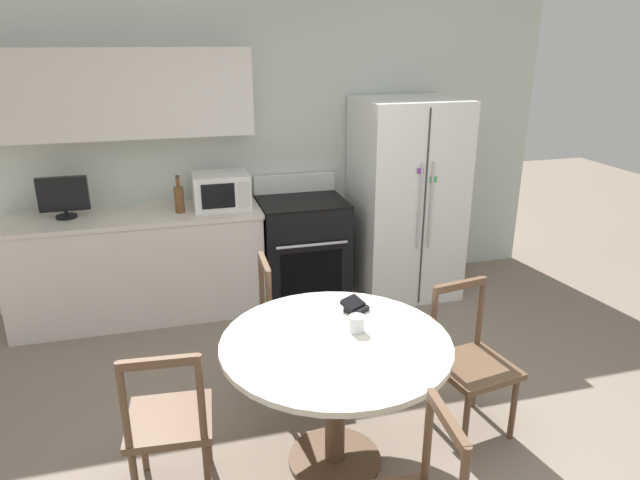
# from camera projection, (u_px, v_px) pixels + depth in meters

# --- Properties ---
(ground_plane) EXTENTS (14.00, 14.00, 0.00)m
(ground_plane) POSITION_uv_depth(u_px,v_px,m) (365.00, 471.00, 3.13)
(ground_plane) COLOR gray
(back_wall) EXTENTS (5.20, 0.44, 2.60)m
(back_wall) POSITION_uv_depth(u_px,v_px,m) (235.00, 136.00, 4.93)
(back_wall) COLOR silver
(back_wall) RESTS_ON ground_plane
(kitchen_counter) EXTENTS (2.04, 0.64, 0.90)m
(kitchen_counter) POSITION_uv_depth(u_px,v_px,m) (140.00, 265.00, 4.76)
(kitchen_counter) COLOR silver
(kitchen_counter) RESTS_ON ground_plane
(refrigerator) EXTENTS (0.88, 0.80, 1.76)m
(refrigerator) POSITION_uv_depth(u_px,v_px,m) (406.00, 199.00, 5.11)
(refrigerator) COLOR white
(refrigerator) RESTS_ON ground_plane
(oven_range) EXTENTS (0.74, 0.68, 1.08)m
(oven_range) POSITION_uv_depth(u_px,v_px,m) (302.00, 249.00, 5.08)
(oven_range) COLOR black
(oven_range) RESTS_ON ground_plane
(microwave) EXTENTS (0.46, 0.37, 0.29)m
(microwave) POSITION_uv_depth(u_px,v_px,m) (221.00, 190.00, 4.75)
(microwave) COLOR white
(microwave) RESTS_ON kitchen_counter
(countertop_tv) EXTENTS (0.38, 0.16, 0.33)m
(countertop_tv) POSITION_uv_depth(u_px,v_px,m) (63.00, 196.00, 4.45)
(countertop_tv) COLOR black
(countertop_tv) RESTS_ON kitchen_counter
(counter_bottle) EXTENTS (0.08, 0.08, 0.31)m
(counter_bottle) POSITION_uv_depth(u_px,v_px,m) (179.00, 199.00, 4.61)
(counter_bottle) COLOR brown
(counter_bottle) RESTS_ON kitchen_counter
(dining_table) EXTENTS (1.21, 1.21, 0.77)m
(dining_table) POSITION_uv_depth(u_px,v_px,m) (336.00, 365.00, 3.01)
(dining_table) COLOR beige
(dining_table) RESTS_ON ground_plane
(dining_chair_far) EXTENTS (0.43, 0.43, 0.90)m
(dining_chair_far) POSITION_uv_depth(u_px,v_px,m) (290.00, 323.00, 3.84)
(dining_chair_far) COLOR brown
(dining_chair_far) RESTS_ON ground_plane
(dining_chair_left) EXTENTS (0.45, 0.45, 0.90)m
(dining_chair_left) POSITION_uv_depth(u_px,v_px,m) (170.00, 423.00, 2.85)
(dining_chair_left) COLOR brown
(dining_chair_left) RESTS_ON ground_plane
(dining_chair_right) EXTENTS (0.48, 0.48, 0.90)m
(dining_chair_right) POSITION_uv_depth(u_px,v_px,m) (471.00, 364.00, 3.36)
(dining_chair_right) COLOR brown
(dining_chair_right) RESTS_ON ground_plane
(candle_glass) EXTENTS (0.09, 0.09, 0.09)m
(candle_glass) POSITION_uv_depth(u_px,v_px,m) (356.00, 325.00, 3.04)
(candle_glass) COLOR silver
(candle_glass) RESTS_ON dining_table
(wallet) EXTENTS (0.17, 0.17, 0.07)m
(wallet) POSITION_uv_depth(u_px,v_px,m) (355.00, 306.00, 3.27)
(wallet) COLOR black
(wallet) RESTS_ON dining_table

